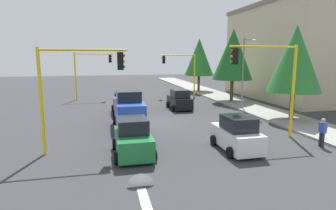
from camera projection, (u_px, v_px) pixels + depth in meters
name	position (u px, v px, depth m)	size (l,w,h in m)	color
ground_plane	(160.00, 122.00, 22.70)	(120.00, 120.00, 0.00)	#353538
sidewalk_kerb	(248.00, 106.00, 29.81)	(80.00, 4.00, 0.15)	gray
lane_arrow_near	(142.00, 192.00, 10.97)	(2.40, 1.10, 1.10)	silver
apartment_block	(290.00, 52.00, 35.23)	(17.71, 9.30, 11.56)	#C6B793
traffic_signal_far_right	(91.00, 67.00, 34.20)	(0.36, 4.59, 5.66)	yellow
traffic_signal_near_right	(76.00, 79.00, 14.99)	(0.36, 4.59, 5.68)	yellow
traffic_signal_far_left	(181.00, 67.00, 36.74)	(0.36, 4.59, 5.52)	yellow
traffic_signal_near_left	(269.00, 73.00, 17.50)	(0.36, 4.59, 5.93)	yellow
street_lamp_curbside	(245.00, 65.00, 27.47)	(2.15, 0.28, 7.00)	slate
tree_roadside_far	(199.00, 57.00, 41.23)	(4.26, 4.26, 7.78)	brown
tree_roadside_mid	(233.00, 54.00, 31.68)	(4.51, 4.51, 8.25)	brown
tree_roadside_near	(295.00, 59.00, 22.26)	(4.19, 4.19, 7.65)	brown
delivery_van_blue	(129.00, 111.00, 20.68)	(4.80, 2.22, 2.77)	blue
car_white	(237.00, 135.00, 15.75)	(3.64, 1.97, 1.98)	white
car_green	(133.00, 139.00, 15.03)	(3.67, 2.09, 1.98)	#1E7238
car_black	(180.00, 100.00, 28.26)	(3.78, 2.08, 1.98)	black
car_red	(123.00, 104.00, 26.13)	(3.99, 2.04, 1.98)	red
pedestrian_crossing	(322.00, 132.00, 16.35)	(0.40, 0.24, 1.70)	#262638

